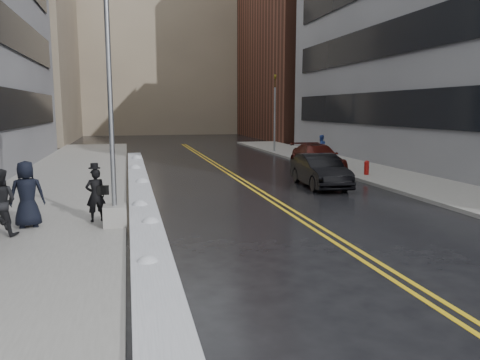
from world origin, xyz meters
TOP-DOWN VIEW (x-y plane):
  - ground at (0.00, 0.00)m, footprint 160.00×160.00m
  - sidewalk_west at (-5.75, 10.00)m, footprint 5.50×50.00m
  - sidewalk_east at (10.00, 10.00)m, footprint 4.00×50.00m
  - lane_line_left at (2.35, 10.00)m, footprint 0.12×50.00m
  - lane_line_right at (2.65, 10.00)m, footprint 0.12×50.00m
  - snow_ridge at (-2.45, 8.00)m, footprint 0.90×30.00m
  - building_west_far at (-15.50, 44.00)m, footprint 14.00×22.00m
  - building_east_far at (19.00, 42.00)m, footprint 14.00×20.00m
  - building_far at (2.00, 60.00)m, footprint 36.00×16.00m
  - lamppost at (-3.30, 2.00)m, footprint 0.65×0.65m
  - fire_hydrant at (9.00, 10.00)m, footprint 0.26×0.26m
  - traffic_signal at (8.50, 24.00)m, footprint 0.16×0.20m
  - pedestrian_fedora at (-3.86, 2.71)m, footprint 0.67×0.53m
  - pedestrian_b at (-6.21, 1.62)m, footprint 0.97×0.81m
  - pedestrian_c at (-5.70, 2.45)m, footprint 1.01×0.74m
  - pedestrian_east at (9.65, 17.42)m, footprint 0.91×0.79m
  - car_black at (5.50, 7.82)m, footprint 1.85×4.56m
  - car_maroon at (7.50, 12.95)m, footprint 2.53×5.34m

SIDE VIEW (x-z plane):
  - ground at x=0.00m, z-range 0.00..0.00m
  - lane_line_left at x=2.35m, z-range 0.00..0.01m
  - lane_line_right at x=2.65m, z-range 0.00..0.01m
  - sidewalk_west at x=-5.75m, z-range 0.00..0.15m
  - sidewalk_east at x=10.00m, z-range 0.00..0.15m
  - snow_ridge at x=-2.45m, z-range 0.00..0.34m
  - fire_hydrant at x=9.00m, z-range 0.18..0.91m
  - car_black at x=5.50m, z-range 0.00..1.47m
  - car_maroon at x=7.50m, z-range 0.00..1.50m
  - pedestrian_fedora at x=-3.86m, z-range 0.15..1.75m
  - pedestrian_east at x=9.65m, z-range 0.15..1.77m
  - pedestrian_b at x=-6.21m, z-range 0.15..1.96m
  - pedestrian_c at x=-5.70m, z-range 0.15..2.06m
  - lamppost at x=-3.30m, z-range -1.28..6.35m
  - traffic_signal at x=8.50m, z-range 0.40..6.40m
  - building_west_far at x=-15.50m, z-range 0.00..18.00m
  - building_far at x=2.00m, z-range 0.00..22.00m
  - building_east_far at x=19.00m, z-range 0.00..28.00m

